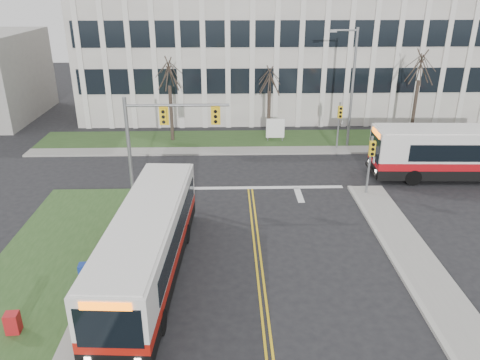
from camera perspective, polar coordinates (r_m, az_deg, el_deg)
The scene contains 19 objects.
ground at distance 22.93m, azimuth 2.21°, elevation -9.31°, with size 120.00×120.00×0.00m, color black.
grass_verge at distance 20.69m, azimuth -26.87°, elevation -16.02°, with size 5.00×26.00×0.12m, color #2B481F.
sidewalk_west at distance 19.63m, azimuth -18.59°, elevation -16.79°, with size 1.20×26.00×0.14m, color #9E9B93.
sidewalk_east at distance 20.81m, azimuth 25.08°, elevation -15.37°, with size 2.00×26.00×0.14m, color #9E9B93.
sidewalk_cross at distance 37.18m, azimuth 8.46°, elevation 3.61°, with size 44.00×1.60×0.14m, color #9E9B93.
building_lawn at distance 39.79m, azimuth 7.80°, elevation 4.94°, with size 44.00×5.00×0.12m, color #2B481F.
office_building at distance 50.14m, azimuth 6.02°, elevation 15.71°, with size 40.00×16.00×12.00m, color silver.
mast_arm_signal at distance 28.00m, azimuth -10.21°, elevation 6.05°, with size 6.11×0.38×6.20m.
signal_pole_near at distance 29.28m, azimuth 15.64°, elevation 2.67°, with size 0.34×0.39×3.80m.
signal_pole_far at distance 37.09m, azimuth 12.01°, elevation 7.25°, with size 0.34×0.39×3.80m.
streetlight at distance 37.44m, azimuth 13.34°, elevation 11.53°, with size 2.15×0.25×9.20m.
directory_sign at distance 38.66m, azimuth 4.32°, elevation 6.28°, with size 1.50×0.12×2.00m.
tree_left at distance 38.22m, azimuth -8.65°, elevation 12.59°, with size 1.80×1.80×7.70m.
tree_mid at distance 38.40m, azimuth 3.63°, elevation 11.89°, with size 1.80×1.80×6.82m.
tree_right at distance 40.88m, azimuth 21.12°, elevation 12.58°, with size 1.80×1.80×8.25m.
bus_main at distance 21.14m, azimuth -11.05°, elevation -7.80°, with size 2.56×11.82×3.15m, color silver, non-canonical shape.
bus_cross at distance 34.67m, azimuth 26.26°, elevation 2.85°, with size 2.77×12.79×3.41m, color silver, non-canonical shape.
newspaper_box_blue at distance 21.95m, azimuth -18.33°, elevation -10.78°, with size 0.50×0.45×0.95m, color navy.
newspaper_box_red at distance 20.13m, azimuth -25.94°, elevation -15.52°, with size 0.50×0.45×0.95m, color #A61519.
Camera 1 is at (-1.40, -19.34, 12.24)m, focal length 35.00 mm.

